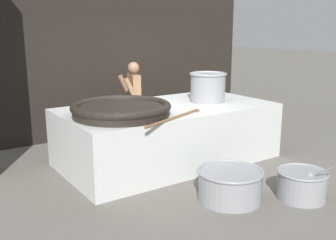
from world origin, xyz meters
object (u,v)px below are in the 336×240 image
(prep_bowl_meat, at_px, (230,183))
(cook, at_px, (134,100))
(prep_bowl_vegetables, at_px, (302,183))
(giant_wok_near, at_px, (121,109))
(stock_pot, at_px, (208,87))

(prep_bowl_meat, bearing_deg, cook, 85.26)
(prep_bowl_vegetables, height_order, prep_bowl_meat, prep_bowl_vegetables)
(giant_wok_near, xyz_separation_m, prep_bowl_meat, (0.77, -1.57, -0.83))
(stock_pot, distance_m, prep_bowl_meat, 2.27)
(prep_bowl_meat, bearing_deg, stock_pot, 59.01)
(stock_pot, xyz_separation_m, prep_bowl_vegetables, (-0.23, -2.26, -1.01))
(stock_pot, height_order, prep_bowl_meat, stock_pot)
(stock_pot, bearing_deg, giant_wok_near, -174.50)
(cook, distance_m, prep_bowl_meat, 3.09)
(giant_wok_near, distance_m, prep_bowl_meat, 1.94)
(cook, relative_size, prep_bowl_meat, 1.82)
(giant_wok_near, relative_size, cook, 0.93)
(giant_wok_near, height_order, prep_bowl_meat, giant_wok_near)
(cook, bearing_deg, stock_pot, 136.85)
(cook, height_order, prep_bowl_vegetables, cook)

